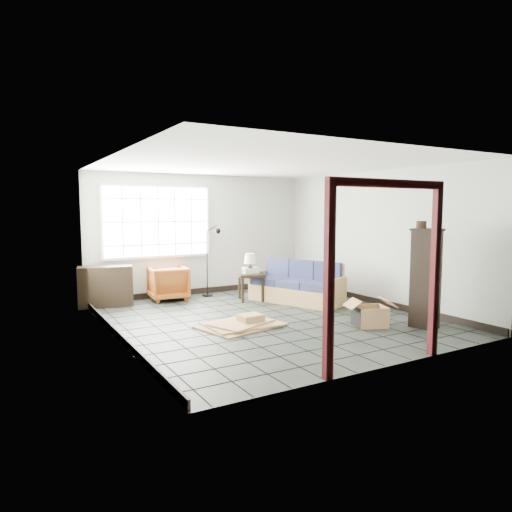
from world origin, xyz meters
TOP-DOWN VIEW (x-y plane):
  - ground at (0.00, 0.00)m, footprint 5.50×5.50m
  - room_shell at (0.00, 0.03)m, footprint 5.02×5.52m
  - window_panel at (-1.00, 2.70)m, footprint 2.32×0.08m
  - doorway_trim at (0.00, -2.70)m, footprint 1.80×0.08m
  - futon_sofa at (1.27, 0.89)m, footprint 1.37×2.01m
  - armchair at (-0.91, 2.40)m, footprint 0.80×0.76m
  - side_table at (0.55, 1.51)m, footprint 0.64×0.64m
  - table_lamp at (0.54, 1.52)m, footprint 0.29×0.29m
  - projector at (0.57, 1.57)m, footprint 0.36×0.31m
  - floor_lamp at (0.08, 2.37)m, footprint 0.43×0.26m
  - console_shelf at (-2.15, 2.40)m, footprint 1.05×0.57m
  - tall_shelf at (1.86, -1.73)m, footprint 0.42×0.49m
  - pot at (1.78, -1.68)m, footprint 0.17×0.17m
  - open_box at (1.17, -1.25)m, footprint 0.86×0.62m
  - cardboard_pile at (-0.60, -0.25)m, footprint 1.42×1.14m

SIDE VIEW (x-z plane):
  - ground at x=0.00m, z-range 0.00..0.00m
  - cardboard_pile at x=-0.60m, z-range -0.04..0.14m
  - open_box at x=1.17m, z-range -0.06..0.38m
  - futon_sofa at x=1.27m, z-range -0.12..0.72m
  - armchair at x=-0.91m, z-range 0.00..0.76m
  - console_shelf at x=-2.15m, z-range 0.00..0.78m
  - side_table at x=0.55m, z-range 0.18..0.74m
  - projector at x=0.57m, z-range 0.56..0.67m
  - tall_shelf at x=1.86m, z-range 0.01..1.58m
  - floor_lamp at x=0.08m, z-range 0.05..1.57m
  - table_lamp at x=0.54m, z-range 0.64..1.04m
  - doorway_trim at x=0.00m, z-range 0.28..2.48m
  - window_panel at x=-1.00m, z-range 0.84..2.36m
  - pot at x=1.78m, z-range 1.56..1.68m
  - room_shell at x=0.00m, z-range 0.37..2.98m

